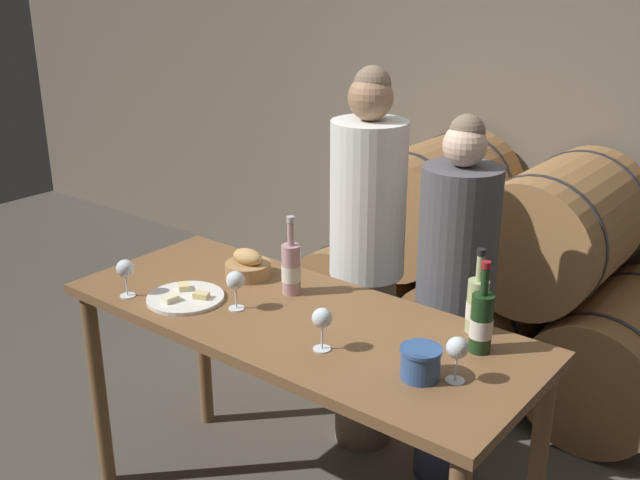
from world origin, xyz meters
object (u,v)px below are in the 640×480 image
bread_basket (248,266)px  cheese_plate (185,297)px  tasting_table (296,346)px  wine_glass_left (235,282)px  person_right (454,306)px  wine_glass_far_left (125,270)px  wine_glass_right (457,349)px  wine_bottle_white (477,305)px  person_left (367,263)px  wine_bottle_rose (291,268)px  wine_glass_center (322,320)px  wine_bottle_red (481,322)px  blue_crock (420,361)px

bread_basket → cheese_plate: size_ratio=0.63×
tasting_table → wine_glass_left: wine_glass_left is taller
tasting_table → person_right: (0.29, 0.67, -0.00)m
person_right → wine_glass_far_left: size_ratio=10.86×
wine_glass_far_left → wine_glass_right: (1.29, 0.23, 0.00)m
person_right → wine_bottle_white: (0.28, -0.38, 0.23)m
person_left → wine_glass_right: 1.11m
wine_bottle_rose → wine_glass_far_left: (-0.48, -0.42, 0.01)m
wine_bottle_white → cheese_plate: 1.09m
wine_glass_far_left → wine_glass_left: (0.41, 0.18, 0.00)m
wine_bottle_rose → wine_glass_left: wine_bottle_rose is taller
wine_glass_center → wine_bottle_red: bearing=37.3°
wine_glass_far_left → wine_glass_left: bearing=23.6°
wine_bottle_red → wine_glass_far_left: wine_bottle_red is taller
person_left → wine_glass_left: 0.78m
wine_bottle_rose → bread_basket: 0.25m
wine_bottle_white → cheese_plate: size_ratio=1.04×
wine_bottle_red → blue_crock: wine_bottle_red is taller
wine_bottle_red → person_right: bearing=125.7°
wine_bottle_red → cheese_plate: wine_bottle_red is taller
wine_glass_left → wine_bottle_red: bearing=17.4°
wine_glass_right → cheese_plate: bearing=-174.3°
wine_glass_left → wine_glass_right: (0.88, 0.05, 0.00)m
wine_glass_right → bread_basket: bearing=169.2°
wine_glass_far_left → wine_glass_left: 0.45m
wine_bottle_red → wine_glass_far_left: size_ratio=2.12×
tasting_table → wine_glass_left: size_ratio=12.06×
wine_glass_far_left → wine_glass_center: (0.85, 0.13, 0.00)m
wine_bottle_red → wine_bottle_white: wine_bottle_red is taller
tasting_table → bread_basket: bearing=157.9°
person_left → wine_glass_center: bearing=-64.7°
bread_basket → cheese_plate: bearing=-96.2°
person_left → bread_basket: bearing=-114.2°
wine_bottle_rose → person_right: bearing=50.9°
wine_bottle_red → wine_bottle_white: 0.14m
wine_bottle_white → wine_glass_left: wine_bottle_white is taller
wine_glass_center → person_left: bearing=115.3°
wine_glass_right → wine_glass_far_left: bearing=-170.1°
person_left → bread_basket: 0.57m
person_left → wine_glass_far_left: person_left is taller
tasting_table → wine_glass_far_left: bearing=-156.1°
wine_bottle_white → wine_glass_left: size_ratio=2.04×
wine_bottle_rose → bread_basket: bearing=177.0°
wine_bottle_white → wine_glass_right: (0.11, -0.34, 0.01)m
wine_glass_far_left → wine_glass_center: bearing=8.8°
wine_bottle_red → wine_glass_center: 0.52m
person_left → wine_glass_far_left: (-0.46, -0.94, 0.16)m
wine_glass_far_left → wine_glass_right: size_ratio=1.00×
wine_bottle_red → wine_glass_right: size_ratio=2.12×
blue_crock → wine_glass_right: wine_glass_right is taller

